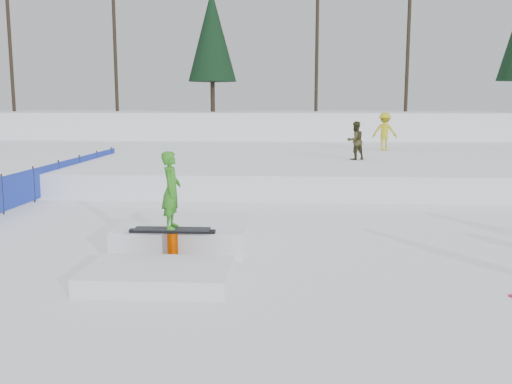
# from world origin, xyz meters

# --- Properties ---
(ground) EXTENTS (120.00, 120.00, 0.00)m
(ground) POSITION_xyz_m (0.00, 0.00, 0.00)
(ground) COLOR white
(snow_berm) EXTENTS (60.00, 14.00, 2.40)m
(snow_berm) POSITION_xyz_m (0.00, 30.00, 1.20)
(snow_berm) COLOR white
(snow_berm) RESTS_ON ground
(snow_midrise) EXTENTS (50.00, 18.00, 0.80)m
(snow_midrise) POSITION_xyz_m (0.00, 16.00, 0.40)
(snow_midrise) COLOR white
(snow_midrise) RESTS_ON ground
(safety_fence) EXTENTS (0.05, 16.00, 1.10)m
(safety_fence) POSITION_xyz_m (-6.50, 6.60, 0.55)
(safety_fence) COLOR #1A2EA4
(safety_fence) RESTS_ON ground
(treeline) EXTENTS (40.24, 4.22, 10.50)m
(treeline) POSITION_xyz_m (6.18, 28.28, 7.45)
(treeline) COLOR black
(treeline) RESTS_ON snow_berm
(walker_olive) EXTENTS (0.90, 0.84, 1.48)m
(walker_olive) POSITION_xyz_m (3.73, 12.25, 1.54)
(walker_olive) COLOR #323016
(walker_olive) RESTS_ON snow_midrise
(walker_ygreen) EXTENTS (1.27, 0.96, 1.75)m
(walker_ygreen) POSITION_xyz_m (5.59, 16.78, 1.68)
(walker_ygreen) COLOR gold
(walker_ygreen) RESTS_ON snow_midrise
(jib_rail_feature) EXTENTS (2.60, 4.40, 2.11)m
(jib_rail_feature) POSITION_xyz_m (-0.95, 0.79, 0.30)
(jib_rail_feature) COLOR white
(jib_rail_feature) RESTS_ON ground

